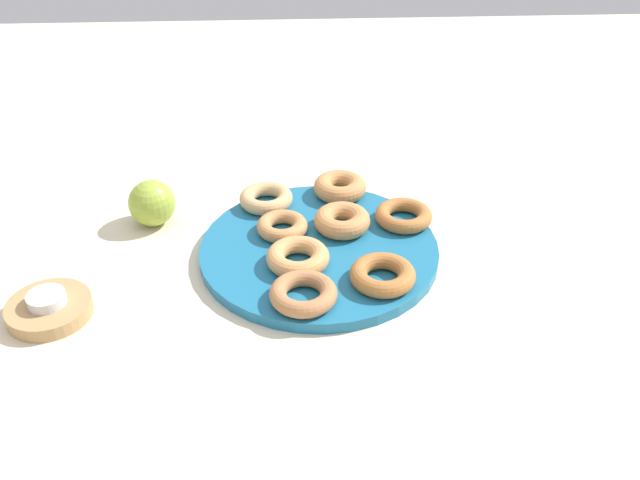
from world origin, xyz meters
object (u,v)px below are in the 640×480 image
at_px(donut_2, 266,198).
at_px(donut_7, 298,257).
at_px(donut_1, 340,187).
at_px(tealight, 46,299).
at_px(donut_6, 404,216).
at_px(donut_0, 342,220).
at_px(donut_plate, 319,250).
at_px(candle_holder, 49,309).
at_px(donut_3, 282,226).
at_px(donut_5, 303,294).
at_px(donut_4, 383,275).
at_px(apple, 152,203).

bearing_deg(donut_2, donut_7, 105.78).
relative_size(donut_1, tealight, 1.74).
relative_size(donut_1, donut_2, 1.01).
bearing_deg(donut_7, donut_6, -147.84).
bearing_deg(donut_6, donut_0, 8.63).
distance_m(donut_plate, candle_holder, 0.38).
height_order(donut_0, donut_3, donut_0).
xyz_separation_m(donut_3, candle_holder, (0.31, 0.16, -0.02)).
height_order(donut_2, donut_6, donut_2).
xyz_separation_m(donut_5, donut_7, (0.01, -0.08, 0.00)).
xyz_separation_m(donut_3, donut_4, (-0.14, 0.13, 0.00)).
distance_m(donut_plate, donut_4, 0.13).
distance_m(donut_3, donut_4, 0.19).
distance_m(donut_3, tealight, 0.35).
relative_size(donut_1, apple, 1.18).
bearing_deg(donut_0, donut_4, 108.26).
xyz_separation_m(donut_0, donut_2, (0.12, -0.08, -0.00)).
bearing_deg(candle_holder, donut_7, -167.61).
relative_size(donut_2, donut_5, 0.95).
bearing_deg(donut_2, donut_6, 163.82).
xyz_separation_m(donut_plate, donut_1, (-0.04, -0.15, 0.02)).
distance_m(donut_plate, donut_5, 0.13).
bearing_deg(donut_0, donut_2, -33.29).
height_order(donut_2, donut_3, donut_2).
distance_m(donut_5, tealight, 0.34).
relative_size(donut_4, apple, 1.23).
bearing_deg(donut_1, donut_4, 99.60).
distance_m(donut_3, apple, 0.22).
height_order(donut_3, candle_holder, donut_3).
bearing_deg(tealight, donut_5, 178.69).
xyz_separation_m(donut_plate, donut_3, (0.05, -0.04, 0.02)).
height_order(donut_0, donut_6, donut_0).
height_order(donut_1, donut_4, donut_1).
relative_size(donut_plate, donut_5, 3.91).
bearing_deg(tealight, donut_1, -146.76).
bearing_deg(donut_6, donut_7, 32.16).
bearing_deg(donut_4, donut_plate, -48.36).
distance_m(donut_2, donut_6, 0.22).
height_order(donut_3, donut_5, donut_5).
relative_size(donut_5, candle_holder, 0.81).
height_order(donut_1, apple, apple).
bearing_deg(donut_4, tealight, 3.43).
bearing_deg(donut_plate, candle_holder, 18.21).
bearing_deg(donut_2, donut_plate, 123.44).
bearing_deg(donut_3, apple, -17.33).
relative_size(donut_0, donut_7, 0.96).
bearing_deg(donut_5, candle_holder, -1.31).
bearing_deg(tealight, donut_6, -160.36).
height_order(donut_1, donut_5, donut_1).
xyz_separation_m(donut_1, tealight, (0.41, 0.27, -0.00)).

